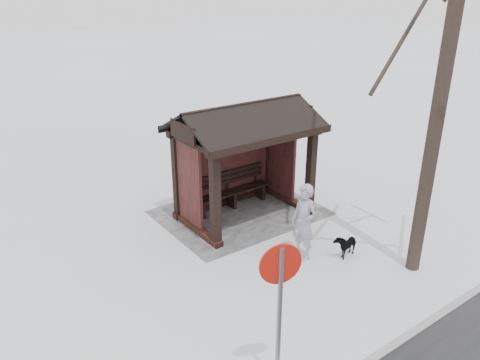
# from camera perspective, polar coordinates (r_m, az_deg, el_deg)

# --- Properties ---
(ground) EXTENTS (120.00, 120.00, 0.00)m
(ground) POSITION_cam_1_polar(r_m,az_deg,el_deg) (12.67, 0.56, -4.33)
(ground) COLOR white
(ground) RESTS_ON ground
(kerb) EXTENTS (120.00, 0.15, 0.06)m
(kerb) POSITION_cam_1_polar(r_m,az_deg,el_deg) (9.53, 21.43, -16.23)
(kerb) COLOR gray
(kerb) RESTS_ON ground
(trampled_patch) EXTENTS (4.20, 3.20, 0.02)m
(trampled_patch) POSITION_cam_1_polar(r_m,az_deg,el_deg) (12.81, 0.03, -3.97)
(trampled_patch) COLOR gray
(trampled_patch) RESTS_ON ground
(bus_shelter) EXTENTS (3.60, 2.40, 3.09)m
(bus_shelter) POSITION_cam_1_polar(r_m,az_deg,el_deg) (11.97, 0.15, 5.22)
(bus_shelter) COLOR #381C14
(bus_shelter) RESTS_ON ground
(pedestrian) EXTENTS (0.48, 0.69, 1.78)m
(pedestrian) POSITION_cam_1_polar(r_m,az_deg,el_deg) (10.51, 7.79, -5.12)
(pedestrian) COLOR #9D94AD
(pedestrian) RESTS_ON ground
(dog) EXTENTS (0.72, 0.43, 0.56)m
(dog) POSITION_cam_1_polar(r_m,az_deg,el_deg) (11.05, 12.76, -7.63)
(dog) COLOR black
(dog) RESTS_ON ground
(road_sign) EXTENTS (0.62, 0.22, 2.50)m
(road_sign) POSITION_cam_1_polar(r_m,az_deg,el_deg) (6.82, 4.86, -12.97)
(road_sign) COLOR slate
(road_sign) RESTS_ON ground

